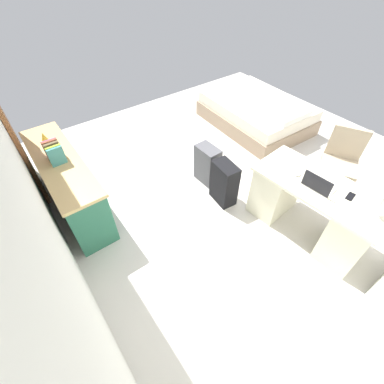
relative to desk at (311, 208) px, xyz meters
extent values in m
plane|color=beige|center=(1.18, 0.05, -0.39)|extent=(5.99, 5.99, 0.00)
cube|color=silver|center=(1.18, 2.54, 1.04)|extent=(4.37, 0.10, 2.87)
cube|color=brown|center=(2.82, 2.46, 0.63)|extent=(0.88, 0.05, 2.04)
cube|color=beige|center=(0.00, 0.00, 0.34)|extent=(1.49, 0.78, 0.04)
cube|color=beige|center=(-0.49, -0.04, -0.03)|extent=(0.45, 0.63, 0.72)
cube|color=beige|center=(0.49, 0.04, -0.03)|extent=(0.45, 0.63, 0.72)
cylinder|color=black|center=(0.21, -0.85, -0.37)|extent=(0.52, 0.52, 0.04)
cylinder|color=black|center=(0.21, -0.85, -0.18)|extent=(0.06, 0.06, 0.42)
cube|color=tan|center=(0.21, -0.85, 0.07)|extent=(0.62, 0.62, 0.08)
cube|color=tan|center=(0.30, -1.03, 0.33)|extent=(0.42, 0.25, 0.44)
cube|color=#28664C|center=(2.12, 2.16, -0.01)|extent=(1.76, 0.44, 0.76)
cube|color=tan|center=(2.12, 2.16, 0.38)|extent=(1.80, 0.48, 0.04)
cube|color=#225641|center=(1.72, 1.94, -0.18)|extent=(0.67, 0.01, 0.26)
cube|color=#225641|center=(2.52, 1.94, -0.18)|extent=(0.67, 0.01, 0.26)
cube|color=gray|center=(2.15, -1.35, -0.25)|extent=(1.96, 1.48, 0.28)
cube|color=silver|center=(2.15, -1.35, -0.01)|extent=(1.90, 1.42, 0.20)
cube|color=white|center=(1.48, -1.32, 0.14)|extent=(0.51, 0.70, 0.10)
cube|color=black|center=(1.00, 0.48, -0.08)|extent=(0.38, 0.26, 0.62)
cube|color=#4C4C51|center=(1.45, 0.40, -0.10)|extent=(0.37, 0.23, 0.58)
cube|color=silver|center=(0.01, 0.04, 0.37)|extent=(0.33, 0.25, 0.02)
cube|color=black|center=(0.00, 0.14, 0.47)|extent=(0.31, 0.04, 0.19)
ellipsoid|color=white|center=(0.27, 0.06, 0.37)|extent=(0.07, 0.10, 0.03)
cube|color=black|center=(-0.28, -0.10, 0.36)|extent=(0.09, 0.15, 0.01)
cylinder|color=silver|center=(-0.55, -0.05, 0.37)|extent=(0.11, 0.11, 0.01)
cylinder|color=silver|center=(-0.55, -0.05, 0.51)|extent=(0.02, 0.02, 0.28)
cone|color=white|center=(-0.50, -0.05, 0.66)|extent=(0.11, 0.11, 0.09)
cube|color=teal|center=(2.01, 2.16, 0.52)|extent=(0.03, 0.17, 0.22)
cube|color=#90B329|center=(2.05, 2.16, 0.52)|extent=(0.03, 0.17, 0.23)
cube|color=#523D83|center=(2.09, 2.16, 0.50)|extent=(0.03, 0.17, 0.20)
cube|color=brown|center=(2.13, 2.16, 0.52)|extent=(0.04, 0.17, 0.22)
cube|color=brown|center=(2.17, 2.16, 0.52)|extent=(0.04, 0.17, 0.24)
cube|color=#8E3F97|center=(2.21, 2.16, 0.51)|extent=(0.03, 0.17, 0.22)
cone|color=gold|center=(2.62, 2.16, 0.46)|extent=(0.08, 0.08, 0.11)
camera|label=1|loc=(-0.85, 2.39, 2.38)|focal=25.18mm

